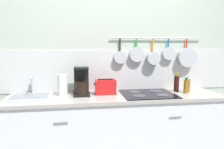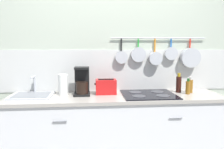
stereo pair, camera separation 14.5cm
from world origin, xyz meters
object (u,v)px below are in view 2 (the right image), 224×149
(toaster, at_px, (106,87))
(bottle_olive_oil, at_px, (190,86))
(paper_towel_roll, at_px, (63,85))
(coffee_maker, at_px, (82,83))
(bottle_vinegar, at_px, (179,84))
(bottle_hot_sauce, at_px, (188,87))

(toaster, relative_size, bottle_olive_oil, 1.34)
(toaster, bearing_deg, bottle_olive_oil, -0.89)
(bottle_olive_oil, bearing_deg, paper_towel_roll, 179.72)
(paper_towel_roll, bearing_deg, coffee_maker, -1.35)
(bottle_vinegar, xyz_separation_m, bottle_hot_sauce, (0.07, -0.11, -0.02))
(toaster, distance_m, bottle_hot_sauce, 0.97)
(coffee_maker, bearing_deg, bottle_hot_sauce, -3.82)
(paper_towel_roll, xyz_separation_m, toaster, (0.49, 0.01, -0.03))
(bottle_vinegar, bearing_deg, paper_towel_roll, -179.22)
(bottle_hot_sauce, height_order, bottle_olive_oil, bottle_olive_oil)
(bottle_vinegar, distance_m, bottle_hot_sauce, 0.13)
(coffee_maker, xyz_separation_m, toaster, (0.28, 0.01, -0.05))
(coffee_maker, distance_m, bottle_hot_sauce, 1.24)
(bottle_vinegar, bearing_deg, bottle_hot_sauce, -56.74)
(toaster, bearing_deg, bottle_vinegar, 0.67)
(toaster, bearing_deg, bottle_hot_sauce, -5.72)
(toaster, xyz_separation_m, bottle_vinegar, (0.89, 0.01, 0.02))
(coffee_maker, xyz_separation_m, bottle_vinegar, (1.17, 0.02, -0.03))
(toaster, relative_size, bottle_hot_sauce, 1.37)
(bottle_hot_sauce, distance_m, bottle_olive_oil, 0.10)
(paper_towel_roll, height_order, bottle_olive_oil, paper_towel_roll)
(coffee_maker, relative_size, bottle_olive_oil, 1.70)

